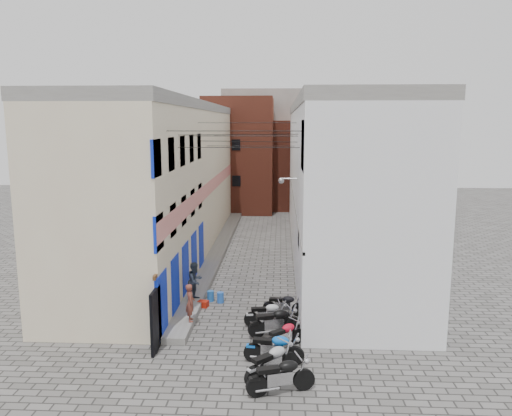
% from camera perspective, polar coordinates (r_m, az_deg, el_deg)
% --- Properties ---
extents(ground, '(90.00, 90.00, 0.00)m').
position_cam_1_polar(ground, '(18.28, -2.97, -15.53)').
color(ground, '#54524F').
rests_on(ground, ground).
extents(plinth, '(0.90, 26.00, 0.25)m').
position_cam_1_polar(plinth, '(30.67, -4.32, -4.81)').
color(plinth, slate).
rests_on(plinth, ground).
extents(building_left, '(5.10, 27.00, 9.00)m').
position_cam_1_polar(building_left, '(30.34, -9.95, 3.32)').
color(building_left, beige).
rests_on(building_left, ground).
extents(building_right, '(5.94, 26.00, 9.00)m').
position_cam_1_polar(building_right, '(29.81, 9.16, 3.24)').
color(building_right, white).
rests_on(building_right, ground).
extents(building_far_brick_left, '(6.00, 6.00, 10.00)m').
position_cam_1_polar(building_far_brick_left, '(44.70, -1.93, 6.10)').
color(building_far_brick_left, brown).
rests_on(building_far_brick_left, ground).
extents(building_far_brick_right, '(5.00, 6.00, 8.00)m').
position_cam_1_polar(building_far_brick_right, '(46.62, 4.44, 5.00)').
color(building_far_brick_right, brown).
rests_on(building_far_brick_right, ground).
extents(building_far_concrete, '(8.00, 5.00, 11.00)m').
position_cam_1_polar(building_far_concrete, '(50.53, 0.92, 7.09)').
color(building_far_concrete, slate).
rests_on(building_far_concrete, ground).
extents(far_shopfront, '(2.00, 0.30, 2.40)m').
position_cam_1_polar(far_shopfront, '(42.20, 0.49, 0.71)').
color(far_shopfront, black).
rests_on(far_shopfront, ground).
extents(overhead_wires, '(5.80, 13.02, 1.32)m').
position_cam_1_polar(overhead_wires, '(24.17, -1.26, 8.11)').
color(overhead_wires, black).
rests_on(overhead_wires, ground).
extents(motorcycle_a, '(2.19, 1.27, 1.21)m').
position_cam_1_polar(motorcycle_a, '(15.25, 2.86, -18.43)').
color(motorcycle_a, black).
rests_on(motorcycle_a, ground).
extents(motorcycle_b, '(1.96, 1.89, 1.20)m').
position_cam_1_polar(motorcycle_b, '(15.99, 1.81, -17.03)').
color(motorcycle_b, '#A3A4A8').
rests_on(motorcycle_b, ground).
extents(motorcycle_c, '(2.06, 0.85, 1.16)m').
position_cam_1_polar(motorcycle_c, '(16.91, 2.05, -15.53)').
color(motorcycle_c, blue).
rests_on(motorcycle_c, ground).
extents(motorcycle_d, '(1.73, 1.62, 1.04)m').
position_cam_1_polar(motorcycle_d, '(17.95, 3.24, -14.21)').
color(motorcycle_d, red).
rests_on(motorcycle_d, ground).
extents(motorcycle_e, '(2.16, 1.28, 1.19)m').
position_cam_1_polar(motorcycle_e, '(18.88, 2.18, -12.70)').
color(motorcycle_e, black).
rests_on(motorcycle_e, ground).
extents(motorcycle_f, '(1.89, 0.88, 1.05)m').
position_cam_1_polar(motorcycle_f, '(19.76, 1.29, -11.87)').
color(motorcycle_f, '#B4B5B9').
rests_on(motorcycle_f, ground).
extents(motorcycle_g, '(1.79, 0.74, 1.01)m').
position_cam_1_polar(motorcycle_g, '(20.79, 3.19, -10.83)').
color(motorcycle_g, black).
rests_on(motorcycle_g, ground).
extents(person_a, '(0.47, 0.61, 1.47)m').
position_cam_1_polar(person_a, '(19.63, -7.53, -10.67)').
color(person_a, brown).
rests_on(person_a, plinth).
extents(person_b, '(0.94, 1.01, 1.65)m').
position_cam_1_polar(person_b, '(21.85, -6.97, -8.28)').
color(person_b, '#313C4A').
rests_on(person_b, plinth).
extents(water_jug_near, '(0.31, 0.31, 0.47)m').
position_cam_1_polar(water_jug_near, '(22.28, -4.09, -10.16)').
color(water_jug_near, blue).
rests_on(water_jug_near, ground).
extents(water_jug_far, '(0.33, 0.33, 0.46)m').
position_cam_1_polar(water_jug_far, '(22.49, -5.21, -9.98)').
color(water_jug_far, '#2462B4').
rests_on(water_jug_far, ground).
extents(red_crate, '(0.50, 0.43, 0.27)m').
position_cam_1_polar(red_crate, '(21.87, -6.07, -10.85)').
color(red_crate, '#AC1C0C').
rests_on(red_crate, ground).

